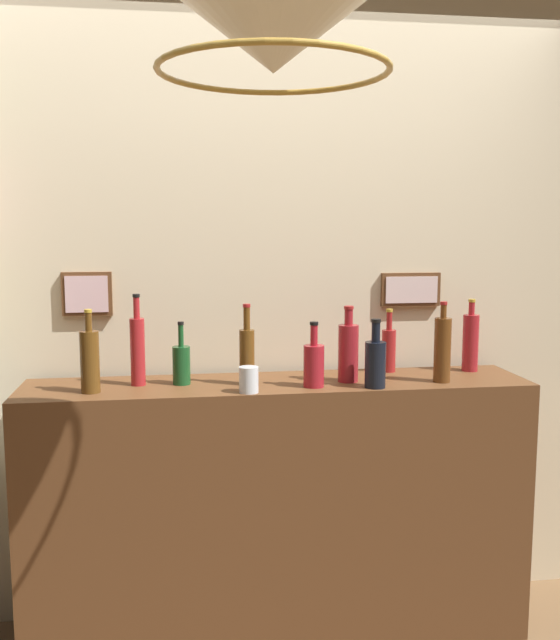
# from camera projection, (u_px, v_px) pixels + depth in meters

# --- Properties ---
(panelled_rear_partition) EXTENTS (3.35, 0.15, 2.80)m
(panelled_rear_partition) POSITION_uv_depth(u_px,v_px,m) (269.00, 266.00, 2.96)
(panelled_rear_partition) COLOR beige
(panelled_rear_partition) RESTS_ON ground
(bar_shelf_unit) EXTENTS (1.96, 0.40, 1.04)m
(bar_shelf_unit) POSITION_uv_depth(u_px,v_px,m) (278.00, 510.00, 2.81)
(bar_shelf_unit) COLOR brown
(bar_shelf_unit) RESTS_ON ground
(liquor_bottle_scotch) EXTENTS (0.08, 0.08, 0.25)m
(liquor_bottle_scotch) POSITION_uv_depth(u_px,v_px,m) (314.00, 364.00, 2.65)
(liquor_bottle_scotch) COLOR maroon
(liquor_bottle_scotch) RESTS_ON bar_shelf_unit
(liquor_bottle_gin) EXTENTS (0.06, 0.06, 0.31)m
(liquor_bottle_gin) POSITION_uv_depth(u_px,v_px,m) (247.00, 354.00, 2.69)
(liquor_bottle_gin) COLOR brown
(liquor_bottle_gin) RESTS_ON bar_shelf_unit
(liquor_bottle_port) EXTENTS (0.07, 0.07, 0.31)m
(liquor_bottle_port) POSITION_uv_depth(u_px,v_px,m) (90.00, 360.00, 2.56)
(liquor_bottle_port) COLOR brown
(liquor_bottle_port) RESTS_ON bar_shelf_unit
(liquor_bottle_bourbon) EXTENTS (0.06, 0.06, 0.35)m
(liquor_bottle_bourbon) POSITION_uv_depth(u_px,v_px,m) (138.00, 349.00, 2.67)
(liquor_bottle_bourbon) COLOR #A42124
(liquor_bottle_bourbon) RESTS_ON bar_shelf_unit
(liquor_bottle_rum) EXTENTS (0.08, 0.08, 0.30)m
(liquor_bottle_rum) POSITION_uv_depth(u_px,v_px,m) (348.00, 351.00, 2.74)
(liquor_bottle_rum) COLOR maroon
(liquor_bottle_rum) RESTS_ON bar_shelf_unit
(liquor_bottle_vermouth) EXTENTS (0.07, 0.07, 0.30)m
(liquor_bottle_vermouth) POSITION_uv_depth(u_px,v_px,m) (470.00, 341.00, 2.94)
(liquor_bottle_vermouth) COLOR maroon
(liquor_bottle_vermouth) RESTS_ON bar_shelf_unit
(liquor_bottle_mezcal) EXTENTS (0.07, 0.07, 0.31)m
(liquor_bottle_mezcal) POSITION_uv_depth(u_px,v_px,m) (442.00, 349.00, 2.73)
(liquor_bottle_mezcal) COLOR #5D3415
(liquor_bottle_mezcal) RESTS_ON bar_shelf_unit
(liquor_bottle_sherry) EXTENTS (0.06, 0.06, 0.26)m
(liquor_bottle_sherry) POSITION_uv_depth(u_px,v_px,m) (389.00, 348.00, 2.93)
(liquor_bottle_sherry) COLOR maroon
(liquor_bottle_sherry) RESTS_ON bar_shelf_unit
(liquor_bottle_tequila) EXTENTS (0.07, 0.07, 0.24)m
(liquor_bottle_tequila) POSITION_uv_depth(u_px,v_px,m) (181.00, 364.00, 2.70)
(liquor_bottle_tequila) COLOR #184B22
(liquor_bottle_tequila) RESTS_ON bar_shelf_unit
(liquor_bottle_whiskey) EXTENTS (0.08, 0.08, 0.26)m
(liquor_bottle_whiskey) POSITION_uv_depth(u_px,v_px,m) (375.00, 362.00, 2.64)
(liquor_bottle_whiskey) COLOR black
(liquor_bottle_whiskey) RESTS_ON bar_shelf_unit
(glass_tumbler_rocks) EXTENTS (0.07, 0.07, 0.09)m
(glass_tumbler_rocks) POSITION_uv_depth(u_px,v_px,m) (249.00, 380.00, 2.57)
(glass_tumbler_rocks) COLOR silver
(glass_tumbler_rocks) RESTS_ON bar_shelf_unit
(pendant_lamp) EXTENTS (0.59, 0.59, 0.56)m
(pendant_lamp) POSITION_uv_depth(u_px,v_px,m) (273.00, 28.00, 1.74)
(pendant_lamp) COLOR #EFE5C6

